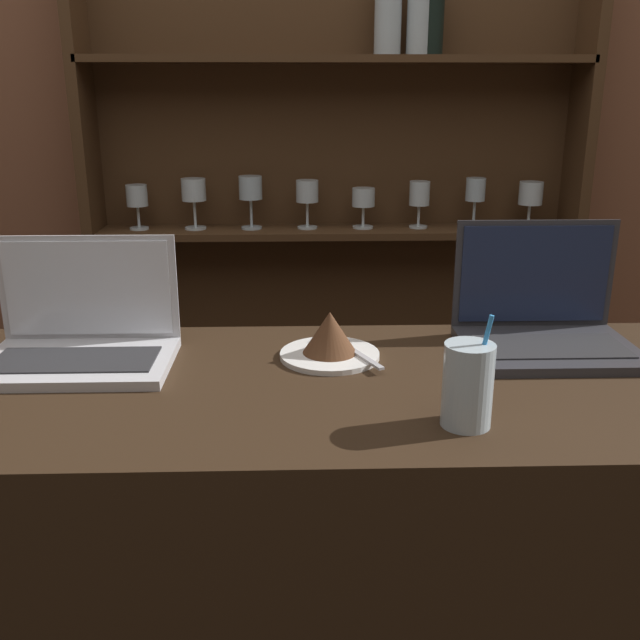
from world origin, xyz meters
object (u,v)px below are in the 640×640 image
(cake_plate, at_px, (330,339))
(laptop_near, at_px, (81,336))
(water_glass, at_px, (468,385))
(laptop_far, at_px, (543,322))

(cake_plate, bearing_deg, laptop_near, 179.97)
(cake_plate, height_order, water_glass, water_glass)
(laptop_near, relative_size, laptop_far, 1.05)
(laptop_near, xyz_separation_m, cake_plate, (0.45, -0.00, -0.01))
(laptop_far, xyz_separation_m, water_glass, (-0.22, -0.33, 0.01))
(water_glass, bearing_deg, laptop_far, 56.07)
(laptop_near, bearing_deg, water_glass, -23.91)
(laptop_near, relative_size, water_glass, 1.96)
(laptop_far, bearing_deg, water_glass, -123.93)
(laptop_far, xyz_separation_m, cake_plate, (-0.41, -0.05, -0.01))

